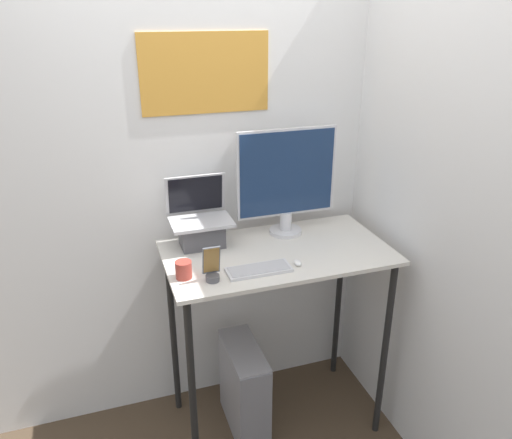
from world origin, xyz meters
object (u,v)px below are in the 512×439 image
at_px(computer_tower, 244,388).
at_px(keyboard, 259,270).
at_px(mouse, 297,263).
at_px(laptop, 201,227).
at_px(monitor, 287,182).
at_px(cell_phone, 212,269).

bearing_deg(computer_tower, keyboard, -81.79).
bearing_deg(mouse, laptop, 136.27).
bearing_deg(laptop, computer_tower, -49.11).
bearing_deg(keyboard, mouse, -0.50).
height_order(monitor, keyboard, monitor).
distance_m(laptop, cell_phone, 0.37).
bearing_deg(laptop, monitor, 0.01).
distance_m(mouse, computer_tower, 0.86).
height_order(keyboard, computer_tower, keyboard).
relative_size(keyboard, mouse, 5.68).
xyz_separation_m(monitor, computer_tower, (-0.29, -0.18, -1.09)).
bearing_deg(monitor, keyboard, -127.17).
bearing_deg(computer_tower, mouse, -38.93).
bearing_deg(mouse, computer_tower, 141.07).
xyz_separation_m(laptop, keyboard, (0.18, -0.35, -0.09)).
height_order(laptop, cell_phone, laptop).
relative_size(monitor, cell_phone, 3.42).
xyz_separation_m(monitor, cell_phone, (-0.49, -0.36, -0.23)).
relative_size(monitor, computer_tower, 1.07).
distance_m(keyboard, computer_tower, 0.83).
relative_size(cell_phone, computer_tower, 0.31).
relative_size(laptop, cell_phone, 2.07).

